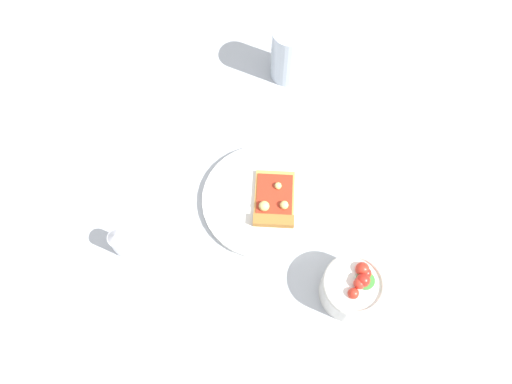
{
  "coord_description": "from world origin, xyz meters",
  "views": [
    {
      "loc": [
        -0.34,
        -0.26,
        0.94
      ],
      "look_at": [
        -0.04,
        -0.0,
        0.03
      ],
      "focal_mm": 37.73,
      "sensor_mm": 36.0,
      "label": 1
    }
  ],
  "objects": [
    {
      "name": "salad_bowl",
      "position": [
        -0.07,
        -0.25,
        0.04
      ],
      "size": [
        0.11,
        0.11,
        0.08
      ],
      "color": "white",
      "rests_on": "ground_plane"
    },
    {
      "name": "plate",
      "position": [
        -0.03,
        -0.02,
        0.01
      ],
      "size": [
        0.23,
        0.23,
        0.01
      ],
      "primitive_type": "cylinder",
      "color": "white",
      "rests_on": "ground_plane"
    },
    {
      "name": "pizza_slice_main",
      "position": [
        -0.03,
        -0.04,
        0.02
      ],
      "size": [
        0.13,
        0.13,
        0.03
      ],
      "color": "gold",
      "rests_on": "plate"
    },
    {
      "name": "soda_glass",
      "position": [
        0.23,
        0.13,
        0.06
      ],
      "size": [
        0.07,
        0.07,
        0.13
      ],
      "color": "silver",
      "rests_on": "ground_plane"
    },
    {
      "name": "ground_plane",
      "position": [
        0.0,
        0.0,
        0.0
      ],
      "size": [
        2.4,
        2.4,
        0.0
      ],
      "primitive_type": "plane",
      "color": "#B2B7BC",
      "rests_on": "ground"
    },
    {
      "name": "pepper_shaker",
      "position": [
        -0.27,
        0.12,
        0.04
      ],
      "size": [
        0.03,
        0.03,
        0.07
      ],
      "color": "silver",
      "rests_on": "ground_plane"
    }
  ]
}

